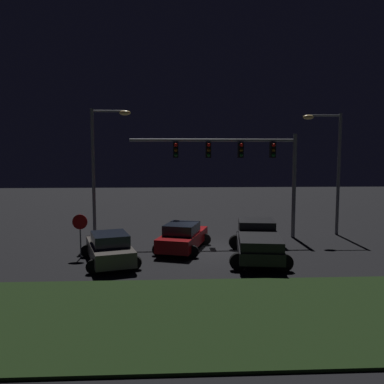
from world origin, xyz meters
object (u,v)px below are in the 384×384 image
car_sedan (183,237)px  street_lamp_right (331,159)px  street_lamp_left (101,158)px  stop_sign (80,227)px  pickup_truck (258,239)px  car_sedan_far (110,248)px  traffic_signal_gantry (241,158)px

car_sedan → street_lamp_right: size_ratio=0.60×
street_lamp_left → street_lamp_right: 14.59m
stop_sign → pickup_truck: bearing=-3.6°
car_sedan → stop_sign: 5.46m
car_sedan_far → car_sedan: bearing=-72.9°
street_lamp_left → stop_sign: (-0.30, -4.53, -3.47)m
pickup_truck → street_lamp_left: street_lamp_left is taller
pickup_truck → car_sedan: (-3.73, 1.92, -0.26)m
car_sedan_far → stop_sign: size_ratio=2.12×
car_sedan_far → stop_sign: (-1.64, 1.10, 0.82)m
pickup_truck → stop_sign: 8.99m
traffic_signal_gantry → stop_sign: (-8.92, -4.32, -3.47)m
pickup_truck → street_lamp_right: street_lamp_right is taller
pickup_truck → traffic_signal_gantry: (-0.03, 4.89, 4.03)m
car_sedan_far → street_lamp_right: size_ratio=0.60×
car_sedan_far → traffic_signal_gantry: size_ratio=0.46×
street_lamp_left → street_lamp_right: size_ratio=1.02×
street_lamp_right → stop_sign: bearing=-161.3°
street_lamp_left → pickup_truck: bearing=-30.5°
street_lamp_right → traffic_signal_gantry: bearing=-173.2°
car_sedan_far → street_lamp_right: (13.25, 6.13, 4.22)m
pickup_truck → street_lamp_right: (5.93, 5.60, 3.96)m
street_lamp_right → car_sedan_far: bearing=-155.2°
car_sedan → street_lamp_left: street_lamp_left is taller
street_lamp_left → stop_sign: bearing=-93.8°
street_lamp_left → traffic_signal_gantry: bearing=-1.4°
car_sedan_far → street_lamp_right: street_lamp_right is taller
car_sedan → car_sedan_far: same height
car_sedan_far → pickup_truck: bearing=-103.0°
car_sedan → car_sedan_far: (-3.59, -2.45, 0.00)m
pickup_truck → stop_sign: stop_sign is taller
street_lamp_left → street_lamp_right: (14.58, 0.49, -0.08)m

